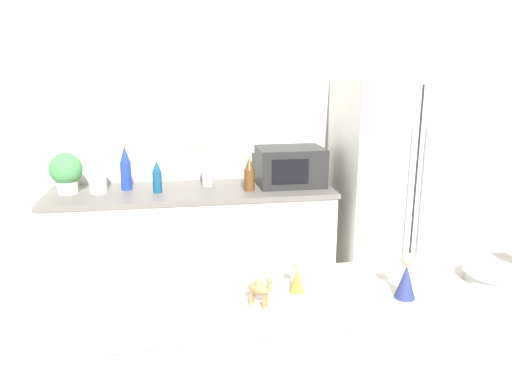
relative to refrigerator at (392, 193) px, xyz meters
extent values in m
cube|color=silver|center=(-1.11, 0.39, 0.42)|extent=(8.00, 0.06, 2.55)
cube|color=silver|center=(-1.51, 0.06, -0.41)|extent=(2.00, 0.60, 0.90)
cube|color=#66605B|center=(-1.51, 0.06, 0.06)|extent=(2.03, 0.63, 0.03)
cube|color=silver|center=(0.00, 0.00, 0.00)|extent=(0.83, 0.68, 1.71)
cube|color=black|center=(0.00, -0.35, 0.00)|extent=(0.01, 0.01, 1.64)
cylinder|color=#B2B5BA|center=(-0.05, -0.36, 0.09)|extent=(0.02, 0.02, 0.94)
cylinder|color=#B2B5BA|center=(0.05, -0.36, 0.09)|extent=(0.02, 0.02, 0.94)
cube|color=#B7AD99|center=(-0.98, -1.79, 0.11)|extent=(1.85, 0.49, 0.03)
cylinder|color=silver|center=(-2.37, 0.10, 0.12)|extent=(0.14, 0.14, 0.09)
sphere|color=#478E4C|center=(-2.37, 0.10, 0.25)|extent=(0.22, 0.22, 0.22)
cylinder|color=white|center=(-2.15, 0.06, 0.20)|extent=(0.12, 0.12, 0.24)
cube|color=black|center=(-0.78, 0.08, 0.22)|extent=(0.48, 0.36, 0.28)
cube|color=black|center=(-0.82, -0.10, 0.22)|extent=(0.26, 0.01, 0.17)
cylinder|color=#B2B7BC|center=(-1.39, 0.15, 0.17)|extent=(0.08, 0.08, 0.19)
cone|color=#B2B7BC|center=(-1.39, 0.15, 0.32)|extent=(0.08, 0.08, 0.11)
cylinder|color=gold|center=(-1.39, 0.15, 0.38)|extent=(0.03, 0.03, 0.01)
cylinder|color=navy|center=(-1.75, 0.01, 0.15)|extent=(0.07, 0.07, 0.15)
cone|color=navy|center=(-1.75, 0.01, 0.27)|extent=(0.06, 0.06, 0.08)
cylinder|color=gold|center=(-1.75, 0.01, 0.31)|extent=(0.02, 0.02, 0.01)
cylinder|color=navy|center=(-1.97, 0.13, 0.18)|extent=(0.08, 0.08, 0.20)
cone|color=navy|center=(-1.97, 0.13, 0.33)|extent=(0.07, 0.07, 0.11)
cylinder|color=gold|center=(-1.97, 0.13, 0.40)|extent=(0.03, 0.03, 0.01)
cylinder|color=brown|center=(-1.11, -0.04, 0.15)|extent=(0.08, 0.08, 0.15)
cone|color=brown|center=(-1.11, -0.04, 0.27)|extent=(0.07, 0.07, 0.09)
cylinder|color=gold|center=(-1.11, -0.04, 0.32)|extent=(0.03, 0.03, 0.01)
cylinder|color=#B7BABF|center=(-0.41, -1.81, 0.15)|extent=(0.22, 0.22, 0.04)
torus|color=#B7BABF|center=(-0.41, -1.81, 0.17)|extent=(0.24, 0.24, 0.02)
ellipsoid|color=#A87F4C|center=(-1.35, -1.87, 0.20)|extent=(0.09, 0.09, 0.04)
sphere|color=#A87F4C|center=(-1.35, -1.87, 0.22)|extent=(0.03, 0.03, 0.03)
cylinder|color=#A87F4C|center=(-1.32, -1.89, 0.22)|extent=(0.01, 0.01, 0.04)
sphere|color=#A87F4C|center=(-1.32, -1.89, 0.24)|extent=(0.02, 0.02, 0.02)
cylinder|color=#A87F4C|center=(-1.33, -1.88, 0.15)|extent=(0.01, 0.01, 0.04)
cylinder|color=#A87F4C|center=(-1.34, -1.90, 0.15)|extent=(0.01, 0.01, 0.04)
cylinder|color=#A87F4C|center=(-1.37, -1.84, 0.15)|extent=(0.01, 0.01, 0.04)
cylinder|color=#A87F4C|center=(-1.38, -1.86, 0.15)|extent=(0.01, 0.01, 0.04)
cone|color=navy|center=(-0.82, -1.89, 0.19)|extent=(0.07, 0.07, 0.13)
sphere|color=tan|center=(-0.82, -1.89, 0.28)|extent=(0.05, 0.05, 0.05)
cone|color=#B28933|center=(-1.20, -1.78, 0.18)|extent=(0.05, 0.05, 0.09)
sphere|color=tan|center=(-1.20, -1.78, 0.24)|extent=(0.03, 0.03, 0.03)
camera|label=1|loc=(-1.63, -3.44, 0.96)|focal=35.00mm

